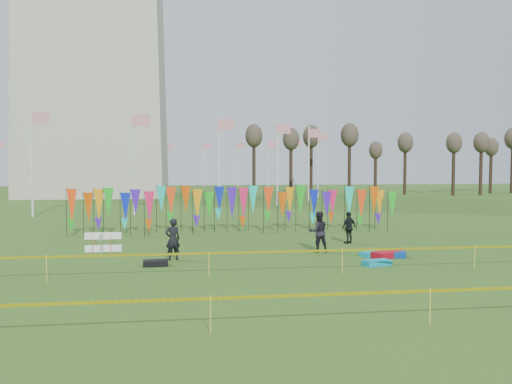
{
  "coord_description": "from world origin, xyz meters",
  "views": [
    {
      "loc": [
        -2.45,
        -18.55,
        3.78
      ],
      "look_at": [
        0.8,
        6.0,
        2.49
      ],
      "focal_mm": 35.0,
      "sensor_mm": 36.0,
      "label": 1
    }
  ],
  "objects": [
    {
      "name": "person_mid",
      "position": [
        3.13,
        2.66,
        0.9
      ],
      "size": [
        0.89,
        0.57,
        1.79
      ],
      "primitive_type": "imported",
      "rotation": [
        0.0,
        0.0,
        3.18
      ],
      "color": "black",
      "rests_on": "ground"
    },
    {
      "name": "caution_tape_far",
      "position": [
        -0.22,
        -7.51,
        0.78
      ],
      "size": [
        26.0,
        0.02,
        0.9
      ],
      "color": "#F1E805",
      "rests_on": "ground"
    },
    {
      "name": "person_right",
      "position": [
        5.22,
        4.82,
        0.78
      ],
      "size": [
        1.05,
        0.9,
        1.56
      ],
      "primitive_type": "imported",
      "rotation": [
        0.0,
        0.0,
        3.65
      ],
      "color": "black",
      "rests_on": "ground"
    },
    {
      "name": "kite_bag_turquoise",
      "position": [
        4.57,
        -0.56,
        0.1
      ],
      "size": [
        1.14,
        0.77,
        0.21
      ],
      "primitive_type": "cube",
      "rotation": [
        0.0,
        0.0,
        0.26
      ],
      "color": "#0C94BB",
      "rests_on": "ground"
    },
    {
      "name": "box_kite",
      "position": [
        -6.25,
        3.82,
        0.44
      ],
      "size": [
        0.8,
        0.8,
        0.89
      ],
      "rotation": [
        0.0,
        0.0,
        -0.01
      ],
      "color": "red",
      "rests_on": "ground"
    },
    {
      "name": "ground",
      "position": [
        0.0,
        0.0,
        0.0
      ],
      "size": [
        160.0,
        160.0,
        0.0
      ],
      "primitive_type": "plane",
      "color": "#295217",
      "rests_on": "ground"
    },
    {
      "name": "person_left",
      "position": [
        -3.15,
        1.6,
        0.84
      ],
      "size": [
        0.74,
        0.64,
        1.68
      ],
      "primitive_type": "imported",
      "rotation": [
        0.0,
        0.0,
        3.52
      ],
      "color": "black",
      "rests_on": "ground"
    },
    {
      "name": "kite_bag_blue",
      "position": [
        5.81,
        1.11,
        0.12
      ],
      "size": [
        1.32,
        0.95,
        0.25
      ],
      "primitive_type": "cube",
      "rotation": [
        0.0,
        0.0,
        -0.31
      ],
      "color": "#093D9D",
      "rests_on": "ground"
    },
    {
      "name": "kite_bag_black",
      "position": [
        -3.76,
        0.49,
        0.11
      ],
      "size": [
        0.96,
        0.59,
        0.22
      ],
      "primitive_type": "cube",
      "rotation": [
        0.0,
        0.0,
        0.06
      ],
      "color": "black",
      "rests_on": "ground"
    },
    {
      "name": "banner_row",
      "position": [
        0.28,
        9.34,
        1.63
      ],
      "size": [
        18.64,
        0.64,
        2.51
      ],
      "color": "black",
      "rests_on": "ground"
    },
    {
      "name": "tree_line",
      "position": [
        32.0,
        44.0,
        6.17
      ],
      "size": [
        53.92,
        1.92,
        7.84
      ],
      "color": "#322219",
      "rests_on": "ground"
    },
    {
      "name": "caution_tape_near",
      "position": [
        -0.22,
        -1.71,
        0.78
      ],
      "size": [
        26.0,
        0.02,
        0.9
      ],
      "color": "#F1E805",
      "rests_on": "ground"
    },
    {
      "name": "kite_bag_teal",
      "position": [
        5.08,
        1.35,
        0.1
      ],
      "size": [
        1.13,
        0.88,
        0.2
      ],
      "primitive_type": "cube",
      "rotation": [
        0.0,
        0.0,
        0.45
      ],
      "color": "#0C9AB5",
      "rests_on": "ground"
    },
    {
      "name": "flagpole_ring",
      "position": [
        -14.0,
        48.0,
        4.0
      ],
      "size": [
        57.4,
        56.16,
        8.0
      ],
      "color": "silver",
      "rests_on": "ground"
    },
    {
      "name": "kite_bag_red",
      "position": [
        5.64,
        1.04,
        0.13
      ],
      "size": [
        1.51,
        1.21,
        0.25
      ],
      "primitive_type": "cube",
      "rotation": [
        0.0,
        0.0,
        0.5
      ],
      "color": "#AD0B1D",
      "rests_on": "ground"
    }
  ]
}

